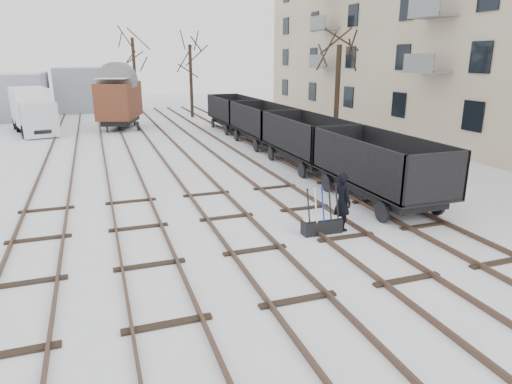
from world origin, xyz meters
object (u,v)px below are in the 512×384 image
ground_frame (322,225)px  panel_van (38,112)px  lorry (33,110)px  worker (342,201)px  freight_wagon_a (378,178)px  box_van_wagon (119,99)px

ground_frame → panel_van: bearing=110.0°
lorry → panel_van: 5.08m
worker → panel_van: 32.36m
ground_frame → lorry: 27.46m
worker → freight_wagon_a: size_ratio=0.31×
panel_van → box_van_wagon: bearing=-53.8°
worker → panel_van: bearing=7.3°
worker → box_van_wagon: size_ratio=0.33×
worker → lorry: bearing=10.6°
ground_frame → worker: bearing=7.8°
worker → freight_wagon_a: bearing=-66.7°
box_van_wagon → lorry: 6.22m
ground_frame → lorry: lorry is taller
panel_van → worker: bearing=-85.0°
lorry → freight_wagon_a: bearing=-71.7°
ground_frame → lorry: bearing=113.2°
freight_wagon_a → panel_van: 31.58m
ground_frame → lorry: (-10.72, 25.24, 1.38)m
lorry → panel_van: bearing=79.0°
panel_van → freight_wagon_a: bearing=-78.9°
box_van_wagon → panel_van: size_ratio=1.19×
box_van_wagon → worker: bearing=-60.9°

